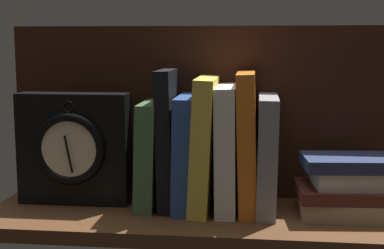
{
  "coord_description": "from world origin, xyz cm",
  "views": [
    {
      "loc": [
        9.51,
        -97.62,
        31.02
      ],
      "look_at": [
        -2.23,
        3.11,
        15.86
      ],
      "focal_mm": 51.92,
      "sensor_mm": 36.0,
      "label": 1
    }
  ],
  "objects": [
    {
      "name": "book_green_romantic",
      "position": [
        -10.22,
        3.11,
        9.91
      ],
      "size": [
        4.2,
        12.96,
        19.93
      ],
      "primitive_type": "cube",
      "rotation": [
        0.0,
        0.03,
        0.0
      ],
      "color": "#476B44",
      "rests_on": "ground_plane"
    },
    {
      "name": "book_orange_pandolfini",
      "position": [
        7.98,
        3.11,
        12.76
      ],
      "size": [
        4.09,
        14.92,
        25.6
      ],
      "primitive_type": "cube",
      "rotation": [
        0.0,
        -0.03,
        0.0
      ],
      "color": "orange",
      "rests_on": "ground_plane"
    },
    {
      "name": "back_panel",
      "position": [
        0.0,
        12.08,
        17.05
      ],
      "size": [
        79.24,
        1.2,
        34.1
      ],
      "primitive_type": "cube",
      "color": "black",
      "rests_on": "ground_plane"
    },
    {
      "name": "book_blue_modern",
      "position": [
        -3.38,
        3.11,
        10.56
      ],
      "size": [
        3.82,
        14.89,
        21.19
      ],
      "primitive_type": "cube",
      "rotation": [
        0.0,
        0.02,
        0.0
      ],
      "color": "#2D4C8E",
      "rests_on": "ground_plane"
    },
    {
      "name": "book_yellow_seinlanguage",
      "position": [
        0.37,
        3.11,
        12.27
      ],
      "size": [
        4.6,
        16.73,
        24.67
      ],
      "primitive_type": "cube",
      "rotation": [
        0.0,
        0.05,
        0.0
      ],
      "color": "gold",
      "rests_on": "ground_plane"
    },
    {
      "name": "book_black_skeptic",
      "position": [
        -6.76,
        3.11,
        12.96
      ],
      "size": [
        3.38,
        12.21,
        25.98
      ],
      "primitive_type": "cube",
      "rotation": [
        0.0,
        -0.02,
        0.0
      ],
      "color": "black",
      "rests_on": "ground_plane"
    },
    {
      "name": "framed_clock",
      "position": [
        -25.16,
        3.66,
        10.75
      ],
      "size": [
        21.36,
        6.73,
        21.36
      ],
      "color": "black",
      "rests_on": "ground_plane"
    },
    {
      "name": "book_stack_side",
      "position": [
        25.9,
        2.17,
        5.13
      ],
      "size": [
        19.05,
        13.73,
        10.75
      ],
      "color": "#9E8966",
      "rests_on": "ground_plane"
    },
    {
      "name": "book_gray_chess",
      "position": [
        11.62,
        3.11,
        10.62
      ],
      "size": [
        3.68,
        16.27,
        21.27
      ],
      "primitive_type": "cube",
      "rotation": [
        0.0,
        0.01,
        0.0
      ],
      "color": "gray",
      "rests_on": "ground_plane"
    },
    {
      "name": "book_white_catcher",
      "position": [
        4.24,
        3.11,
        11.53
      ],
      "size": [
        3.99,
        15.66,
        23.11
      ],
      "primitive_type": "cube",
      "rotation": [
        0.0,
        -0.01,
        0.0
      ],
      "color": "silver",
      "rests_on": "ground_plane"
    },
    {
      "name": "ground_plane",
      "position": [
        0.0,
        0.0,
        -1.25
      ],
      "size": [
        79.24,
        25.36,
        2.5
      ],
      "primitive_type": "cube",
      "color": "#4C2D19"
    }
  ]
}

